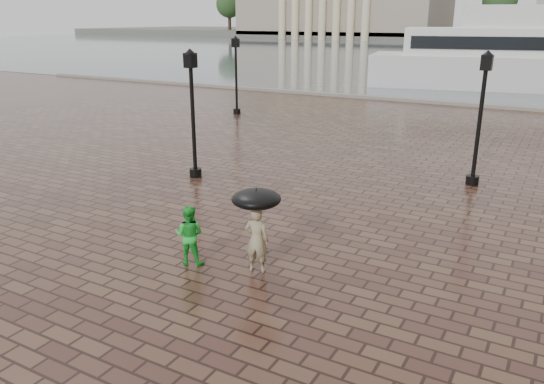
{
  "coord_description": "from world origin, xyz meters",
  "views": [
    {
      "loc": [
        5.6,
        -4.85,
        5.53
      ],
      "look_at": [
        -0.57,
        6.08,
        1.4
      ],
      "focal_mm": 35.0,
      "sensor_mm": 36.0,
      "label": 1
    }
  ],
  "objects": [
    {
      "name": "harbour_water",
      "position": [
        0.0,
        92.0,
        0.0
      ],
      "size": [
        240.0,
        240.0,
        0.0
      ],
      "primitive_type": "plane",
      "color": "#4B545B",
      "rests_on": "ground"
    },
    {
      "name": "quay_edge",
      "position": [
        0.0,
        32.0,
        0.0
      ],
      "size": [
        80.0,
        0.6,
        0.3
      ],
      "primitive_type": "cube",
      "color": "slate",
      "rests_on": "ground"
    },
    {
      "name": "street_lamps",
      "position": [
        -5.0,
        15.33,
        2.33
      ],
      "size": [
        15.44,
        12.44,
        4.4
      ],
      "color": "black",
      "rests_on": "ground"
    },
    {
      "name": "adult_pedestrian",
      "position": [
        -0.11,
        4.56,
        0.77
      ],
      "size": [
        0.64,
        0.49,
        1.55
      ],
      "primitive_type": "imported",
      "rotation": [
        0.0,
        0.0,
        3.38
      ],
      "color": "gray",
      "rests_on": "ground"
    },
    {
      "name": "child_pedestrian",
      "position": [
        -1.69,
        4.14,
        0.72
      ],
      "size": [
        0.83,
        0.73,
        1.43
      ],
      "primitive_type": "imported",
      "rotation": [
        0.0,
        0.0,
        3.45
      ],
      "color": "green",
      "rests_on": "ground"
    },
    {
      "name": "ferry_near",
      "position": [
        3.15,
        43.93,
        2.67
      ],
      "size": [
        27.83,
        11.7,
        8.88
      ],
      "rotation": [
        0.0,
        0.0,
        0.2
      ],
      "color": "#B9B9B9",
      "rests_on": "ground"
    },
    {
      "name": "umbrella",
      "position": [
        -0.11,
        4.56,
        1.75
      ],
      "size": [
        1.1,
        1.1,
        1.1
      ],
      "color": "black",
      "rests_on": "ground"
    }
  ]
}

